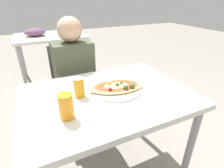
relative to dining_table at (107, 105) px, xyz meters
name	(u,v)px	position (x,y,z in m)	size (l,w,h in m)	color
dining_table	(107,105)	(0.00, 0.00, 0.00)	(1.08, 0.78, 0.77)	silver
chair_far_seated	(73,85)	(-0.07, 0.72, -0.16)	(0.40, 0.40, 0.92)	#4C4C4C
person_seated	(74,72)	(-0.07, 0.60, 0.03)	(0.34, 0.28, 1.20)	#2D2D38
pizza_main	(116,87)	(0.08, 0.03, 0.11)	(0.40, 0.34, 0.06)	white
soda_can	(79,87)	(-0.17, 0.05, 0.15)	(0.07, 0.07, 0.12)	orange
drink_glass	(66,106)	(-0.29, -0.14, 0.16)	(0.08, 0.08, 0.14)	orange
background_table	(48,39)	(-0.10, 2.16, 0.03)	(1.10, 0.80, 0.89)	silver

